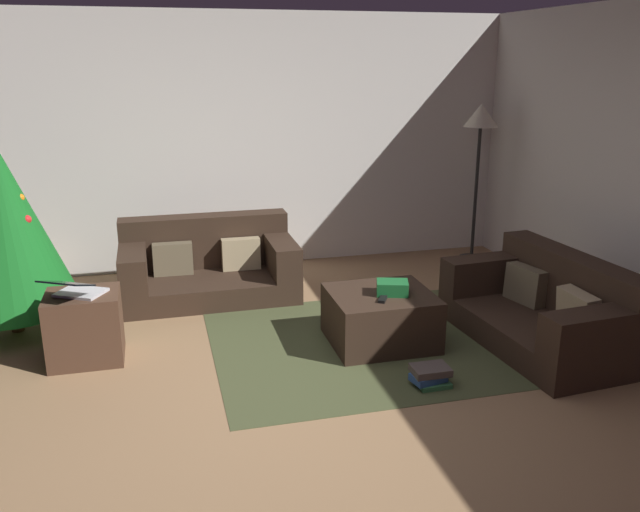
{
  "coord_description": "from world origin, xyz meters",
  "views": [
    {
      "loc": [
        -0.66,
        -3.69,
        2.15
      ],
      "look_at": [
        0.49,
        0.77,
        0.75
      ],
      "focal_mm": 36.79,
      "sensor_mm": 36.0,
      "label": 1
    }
  ],
  "objects_px": {
    "gift_box": "(392,288)",
    "corner_lamp": "(480,128)",
    "christmas_tree": "(3,224)",
    "side_table": "(85,327)",
    "couch_right": "(547,309)",
    "tv_remote": "(383,298)",
    "laptop": "(75,289)",
    "couch_left": "(208,266)",
    "book_stack": "(430,376)",
    "ottoman": "(380,318)"
  },
  "relations": [
    {
      "from": "tv_remote",
      "to": "couch_left",
      "type": "bearing_deg",
      "value": 155.24
    },
    {
      "from": "side_table",
      "to": "corner_lamp",
      "type": "xyz_separation_m",
      "value": [
        3.93,
        1.6,
        1.18
      ]
    },
    {
      "from": "gift_box",
      "to": "christmas_tree",
      "type": "xyz_separation_m",
      "value": [
        -2.88,
        0.99,
        0.44
      ]
    },
    {
      "from": "laptop",
      "to": "couch_left",
      "type": "bearing_deg",
      "value": 50.82
    },
    {
      "from": "gift_box",
      "to": "couch_right",
      "type": "bearing_deg",
      "value": -12.83
    },
    {
      "from": "gift_box",
      "to": "couch_left",
      "type": "bearing_deg",
      "value": 130.15
    },
    {
      "from": "ottoman",
      "to": "christmas_tree",
      "type": "distance_m",
      "value": 3.04
    },
    {
      "from": "christmas_tree",
      "to": "corner_lamp",
      "type": "distance_m",
      "value": 4.65
    },
    {
      "from": "laptop",
      "to": "ottoman",
      "type": "bearing_deg",
      "value": -5.12
    },
    {
      "from": "ottoman",
      "to": "corner_lamp",
      "type": "height_order",
      "value": "corner_lamp"
    },
    {
      "from": "book_stack",
      "to": "corner_lamp",
      "type": "distance_m",
      "value": 3.37
    },
    {
      "from": "gift_box",
      "to": "ottoman",
      "type": "bearing_deg",
      "value": 150.76
    },
    {
      "from": "tv_remote",
      "to": "laptop",
      "type": "bearing_deg",
      "value": -159.46
    },
    {
      "from": "gift_box",
      "to": "corner_lamp",
      "type": "relative_size",
      "value": 0.14
    },
    {
      "from": "couch_left",
      "to": "christmas_tree",
      "type": "height_order",
      "value": "christmas_tree"
    },
    {
      "from": "couch_left",
      "to": "tv_remote",
      "type": "height_order",
      "value": "couch_left"
    },
    {
      "from": "couch_left",
      "to": "corner_lamp",
      "type": "height_order",
      "value": "corner_lamp"
    },
    {
      "from": "corner_lamp",
      "to": "book_stack",
      "type": "bearing_deg",
      "value": -122.05
    },
    {
      "from": "couch_right",
      "to": "ottoman",
      "type": "distance_m",
      "value": 1.3
    },
    {
      "from": "couch_right",
      "to": "gift_box",
      "type": "relative_size",
      "value": 6.9
    },
    {
      "from": "side_table",
      "to": "book_stack",
      "type": "relative_size",
      "value": 1.92
    },
    {
      "from": "christmas_tree",
      "to": "corner_lamp",
      "type": "bearing_deg",
      "value": 11.22
    },
    {
      "from": "couch_left",
      "to": "ottoman",
      "type": "relative_size",
      "value": 2.03
    },
    {
      "from": "couch_right",
      "to": "gift_box",
      "type": "distance_m",
      "value": 1.23
    },
    {
      "from": "couch_left",
      "to": "tv_remote",
      "type": "distance_m",
      "value": 1.99
    },
    {
      "from": "side_table",
      "to": "book_stack",
      "type": "bearing_deg",
      "value": -23.71
    },
    {
      "from": "ottoman",
      "to": "tv_remote",
      "type": "height_order",
      "value": "tv_remote"
    },
    {
      "from": "couch_right",
      "to": "christmas_tree",
      "type": "xyz_separation_m",
      "value": [
        -4.06,
        1.27,
        0.63
      ]
    },
    {
      "from": "ottoman",
      "to": "laptop",
      "type": "bearing_deg",
      "value": 174.88
    },
    {
      "from": "couch_right",
      "to": "christmas_tree",
      "type": "height_order",
      "value": "christmas_tree"
    },
    {
      "from": "gift_box",
      "to": "side_table",
      "type": "bearing_deg",
      "value": 172.69
    },
    {
      "from": "corner_lamp",
      "to": "couch_left",
      "type": "bearing_deg",
      "value": -172.49
    },
    {
      "from": "gift_box",
      "to": "book_stack",
      "type": "height_order",
      "value": "gift_box"
    },
    {
      "from": "tv_remote",
      "to": "book_stack",
      "type": "height_order",
      "value": "tv_remote"
    },
    {
      "from": "ottoman",
      "to": "tv_remote",
      "type": "bearing_deg",
      "value": -104.29
    },
    {
      "from": "laptop",
      "to": "book_stack",
      "type": "relative_size",
      "value": 1.82
    },
    {
      "from": "christmas_tree",
      "to": "side_table",
      "type": "relative_size",
      "value": 3.22
    },
    {
      "from": "couch_right",
      "to": "ottoman",
      "type": "height_order",
      "value": "couch_right"
    },
    {
      "from": "side_table",
      "to": "laptop",
      "type": "bearing_deg",
      "value": -119.47
    },
    {
      "from": "couch_right",
      "to": "book_stack",
      "type": "xyz_separation_m",
      "value": [
        -1.17,
        -0.45,
        -0.2
      ]
    },
    {
      "from": "side_table",
      "to": "book_stack",
      "type": "xyz_separation_m",
      "value": [
        2.3,
        -1.01,
        -0.19
      ]
    },
    {
      "from": "gift_box",
      "to": "side_table",
      "type": "distance_m",
      "value": 2.3
    },
    {
      "from": "couch_left",
      "to": "book_stack",
      "type": "distance_m",
      "value": 2.58
    },
    {
      "from": "couch_right",
      "to": "gift_box",
      "type": "xyz_separation_m",
      "value": [
        -1.19,
        0.27,
        0.19
      ]
    },
    {
      "from": "christmas_tree",
      "to": "side_table",
      "type": "distance_m",
      "value": 1.12
    },
    {
      "from": "christmas_tree",
      "to": "side_table",
      "type": "height_order",
      "value": "christmas_tree"
    },
    {
      "from": "side_table",
      "to": "gift_box",
      "type": "bearing_deg",
      "value": -7.31
    },
    {
      "from": "corner_lamp",
      "to": "side_table",
      "type": "bearing_deg",
      "value": -157.83
    },
    {
      "from": "side_table",
      "to": "laptop",
      "type": "distance_m",
      "value": 0.32
    },
    {
      "from": "corner_lamp",
      "to": "laptop",
      "type": "bearing_deg",
      "value": -157.35
    }
  ]
}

